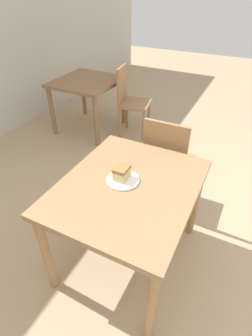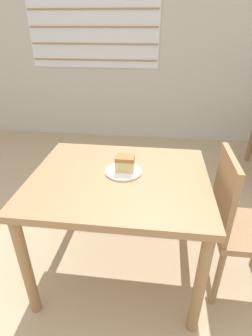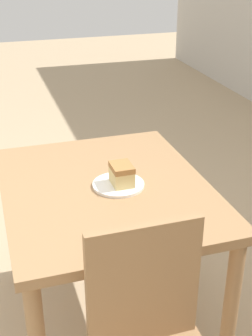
{
  "view_description": "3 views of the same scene",
  "coord_description": "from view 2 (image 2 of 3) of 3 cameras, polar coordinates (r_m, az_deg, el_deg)",
  "views": [
    {
      "loc": [
        -1.21,
        0.01,
        1.81
      ],
      "look_at": [
        -0.02,
        0.61,
        0.83
      ],
      "focal_mm": 28.0,
      "sensor_mm": 36.0,
      "label": 1
    },
    {
      "loc": [
        0.13,
        -0.69,
        1.5
      ],
      "look_at": [
        -0.03,
        0.6,
        0.78
      ],
      "focal_mm": 28.0,
      "sensor_mm": 36.0,
      "label": 2
    },
    {
      "loc": [
        1.59,
        0.14,
        1.66
      ],
      "look_at": [
        -0.04,
        0.65,
        0.82
      ],
      "focal_mm": 50.0,
      "sensor_mm": 36.0,
      "label": 3
    }
  ],
  "objects": [
    {
      "name": "plate",
      "position": [
        1.53,
        -0.56,
        -0.76
      ],
      "size": [
        0.21,
        0.21,
        0.01
      ],
      "color": "white",
      "rests_on": "dining_table_near"
    },
    {
      "name": "dining_table_near",
      "position": [
        1.55,
        -1.45,
        -5.18
      ],
      "size": [
        1.01,
        0.84,
        0.74
      ],
      "color": "#9E754C",
      "rests_on": "ground_plane"
    },
    {
      "name": "cake_slice",
      "position": [
        1.51,
        -0.22,
        1.1
      ],
      "size": [
        0.11,
        0.08,
        0.09
      ],
      "color": "#E0C67F",
      "rests_on": "plate"
    },
    {
      "name": "wall_back",
      "position": [
        3.73,
        5.47,
        27.41
      ],
      "size": [
        10.0,
        0.1,
        2.8
      ],
      "color": "beige",
      "rests_on": "ground_plane"
    },
    {
      "name": "chair_near_window",
      "position": [
        1.66,
        23.23,
        -10.89
      ],
      "size": [
        0.38,
        0.38,
        0.92
      ],
      "rotation": [
        0.0,
        0.0,
        1.57
      ],
      "color": "#9E754C",
      "rests_on": "ground_plane"
    }
  ]
}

